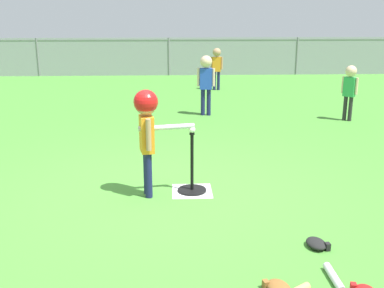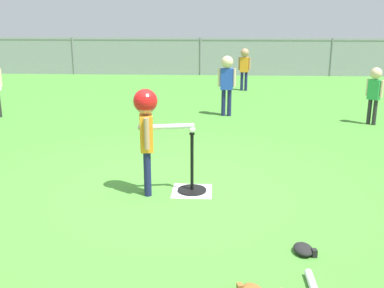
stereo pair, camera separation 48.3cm
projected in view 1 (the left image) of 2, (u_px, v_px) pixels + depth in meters
The scene contains 12 objects.
ground_plane at pixel (167, 196), 5.06m from camera, with size 60.00×60.00×0.00m, color #478C33.
home_plate at pixel (192, 191), 5.19m from camera, with size 0.44×0.44×0.01m, color white.
batting_tee at pixel (192, 182), 5.16m from camera, with size 0.32×0.32×0.68m.
baseball_on_tee at pixel (192, 129), 5.00m from camera, with size 0.07×0.07×0.07m, color white.
batter_child at pixel (147, 121), 4.85m from camera, with size 0.63×0.33×1.16m.
fielder_deep_right at pixel (350, 85), 8.37m from camera, with size 0.24×0.22×1.00m.
fielder_near_left at pixel (206, 77), 8.78m from camera, with size 0.34×0.23×1.14m.
fielder_deep_center at pixel (217, 63), 11.66m from camera, with size 0.31×0.21×1.05m.
spare_bat_silver at pixel (337, 283), 3.39m from camera, with size 0.06×0.68×0.06m.
glove_by_plate at pixel (278, 288), 3.32m from camera, with size 0.22×0.25×0.07m.
glove_near_bats at pixel (317, 244), 3.95m from camera, with size 0.19×0.24×0.07m.
outfield_fence at pixel (169, 55), 14.35m from camera, with size 16.06×0.06×1.15m.
Camera 1 is at (0.05, -4.72, 1.94)m, focal length 43.52 mm.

